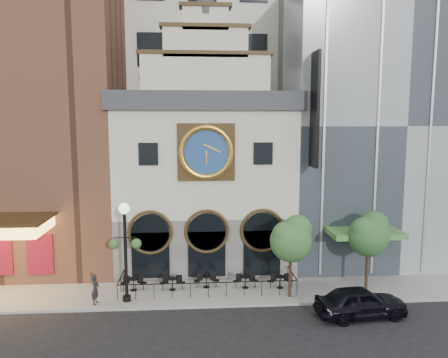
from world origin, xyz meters
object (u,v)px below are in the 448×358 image
at_px(tree_left, 291,238).
at_px(bistro_3, 246,281).
at_px(bistro_0, 133,283).
at_px(bistro_2, 206,280).
at_px(pedestrian, 95,289).
at_px(bistro_4, 280,281).
at_px(lamppost, 125,241).
at_px(bistro_1, 172,283).
at_px(tree_right, 369,233).
at_px(car_right, 361,302).

bearing_deg(tree_left, bistro_3, 149.15).
bearing_deg(bistro_0, bistro_3, -0.69).
bearing_deg(bistro_2, pedestrian, -162.54).
relative_size(bistro_3, tree_left, 0.32).
relative_size(bistro_4, pedestrian, 0.91).
height_order(pedestrian, lamppost, lamppost).
bearing_deg(bistro_1, tree_right, -3.90).
height_order(bistro_1, bistro_3, same).
distance_m(bistro_0, tree_left, 10.03).
relative_size(bistro_3, tree_right, 0.32).
relative_size(bistro_1, tree_left, 0.32).
distance_m(bistro_3, car_right, 7.08).
distance_m(lamppost, tree_right, 14.50).
bearing_deg(pedestrian, bistro_2, -65.56).
height_order(bistro_1, bistro_2, same).
bearing_deg(lamppost, bistro_0, 84.16).
bearing_deg(lamppost, car_right, -11.30).
distance_m(bistro_2, tree_right, 10.37).
distance_m(bistro_4, pedestrian, 11.08).
xyz_separation_m(bistro_3, tree_right, (7.40, -0.83, 3.13)).
relative_size(bistro_0, bistro_3, 1.00).
bearing_deg(bistro_1, bistro_2, 7.15).
height_order(bistro_2, tree_left, tree_left).
distance_m(bistro_2, lamppost, 5.86).
distance_m(car_right, pedestrian, 14.73).
bearing_deg(bistro_2, lamppost, -159.51).
bearing_deg(bistro_4, bistro_2, 175.01).
relative_size(bistro_4, tree_right, 0.32).
distance_m(bistro_0, lamppost, 3.48).
height_order(bistro_4, tree_left, tree_left).
xyz_separation_m(bistro_1, pedestrian, (-4.27, -1.74, 0.40)).
bearing_deg(pedestrian, tree_left, -81.69).
bearing_deg(pedestrian, lamppost, -74.26).
distance_m(bistro_1, car_right, 11.07).
bearing_deg(bistro_1, bistro_3, 0.17).
relative_size(bistro_3, lamppost, 0.27).
distance_m(bistro_2, car_right, 9.27).
distance_m(bistro_1, tree_left, 7.83).
bearing_deg(tree_left, bistro_0, 170.50).
distance_m(bistro_3, tree_right, 8.08).
xyz_separation_m(bistro_2, lamppost, (-4.66, -1.74, 3.10)).
bearing_deg(lamppost, tree_left, 0.36).
xyz_separation_m(bistro_4, car_right, (3.59, -3.99, 0.22)).
relative_size(bistro_0, car_right, 0.32).
bearing_deg(lamppost, bistro_3, 12.25).
xyz_separation_m(bistro_0, bistro_3, (6.91, -0.08, 0.00)).
height_order(bistro_4, tree_right, tree_right).
bearing_deg(lamppost, tree_right, 2.99).
relative_size(bistro_0, lamppost, 0.27).
bearing_deg(lamppost, bistro_2, 20.86).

